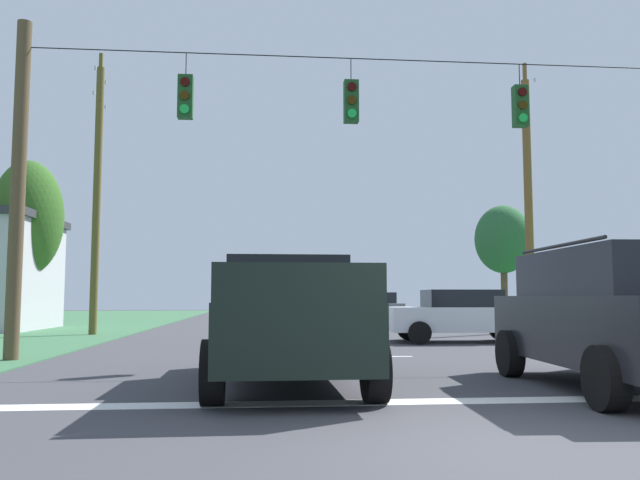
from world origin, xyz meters
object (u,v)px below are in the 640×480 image
Objects in this scene: tree_roadside_far_right at (503,240)px; tree_roadside_left at (27,219)px; distant_car_crossing_white at (461,315)px; distant_car_oncoming at (374,308)px; utility_pole_near_left at (97,190)px; pickup_truck at (287,320)px; suv_black at (616,315)px; overhead_signal_span at (367,178)px; utility_pole_mid_right at (528,200)px.

tree_roadside_left is (-20.93, -4.02, 0.32)m from tree_roadside_far_right.
distant_car_oncoming is at bearing 92.55° from distant_car_crossing_white.
utility_pole_near_left is at bearing -157.19° from tree_roadside_far_right.
pickup_truck is 4.77m from suv_black.
utility_pole_near_left reaches higher than overhead_signal_span.
tree_roadside_left is (-14.55, -4.02, 3.60)m from distant_car_oncoming.
tree_roadside_left reaches higher than tree_roadside_far_right.
distant_car_crossing_white is 0.43× the size of utility_pole_mid_right.
pickup_truck is 10.05m from distant_car_crossing_white.
utility_pole_mid_right reaches higher than distant_car_crossing_white.
overhead_signal_span is 1.53× the size of utility_pole_near_left.
overhead_signal_span is at bearing -46.63° from tree_roadside_left.
suv_black is 22.63m from tree_roadside_left.
overhead_signal_span is at bearing -127.46° from distant_car_crossing_white.
distant_car_oncoming is 0.44× the size of utility_pole_near_left.
pickup_truck is at bearing -122.77° from distant_car_crossing_white.
distant_car_crossing_white is 13.43m from tree_roadside_far_right.
utility_pole_mid_right is 7.16m from tree_roadside_far_right.
tree_roadside_left is at bearing 153.22° from distant_car_crossing_white.
tree_roadside_left is at bearing 133.37° from overhead_signal_span.
utility_pole_mid_right is 1.53× the size of tree_roadside_left.
utility_pole_mid_right is at bearing -55.72° from distant_car_oncoming.
tree_roadside_far_right is 0.86× the size of tree_roadside_left.
distant_car_oncoming is at bearing 76.23° from pickup_truck.
tree_roadside_left is (-11.54, 12.21, 0.47)m from overhead_signal_span.
tree_roadside_far_right is at bearing 0.04° from distant_car_oncoming.
overhead_signal_span is 3.11× the size of suv_black.
pickup_truck is at bearing -119.37° from tree_roadside_far_right.
utility_pole_near_left reaches higher than tree_roadside_far_right.
overhead_signal_span is 6.60m from distant_car_crossing_white.
utility_pole_near_left reaches higher than distant_car_crossing_white.
utility_pole_near_left reaches higher than suv_black.
distant_car_crossing_white is at bearing -20.31° from utility_pole_near_left.
pickup_truck is at bearing 165.29° from suv_black.
suv_black is 0.48× the size of utility_pole_mid_right.
overhead_signal_span is 6.40m from suv_black.
distant_car_crossing_white is 1.00× the size of distant_car_oncoming.
tree_roadside_far_right reaches higher than pickup_truck.
distant_car_crossing_white is 11.63m from distant_car_oncoming.
pickup_truck is 0.53× the size of utility_pole_mid_right.
utility_pole_mid_right is at bearing 1.56° from utility_pole_near_left.
overhead_signal_span is 12.05m from utility_pole_near_left.
utility_pole_mid_right reaches higher than tree_roadside_far_right.
pickup_truck is 0.81× the size of tree_roadside_left.
tree_roadside_left is (-15.07, 7.60, 3.60)m from distant_car_crossing_white.
distant_car_oncoming is 13.94m from utility_pole_near_left.
utility_pole_mid_right is (4.19, 4.72, 4.16)m from distant_car_crossing_white.
utility_pole_mid_right is (7.72, 9.33, 1.03)m from overhead_signal_span.
overhead_signal_span reaches higher than pickup_truck.
tree_roadside_far_right is at bearing 76.40° from utility_pole_mid_right.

